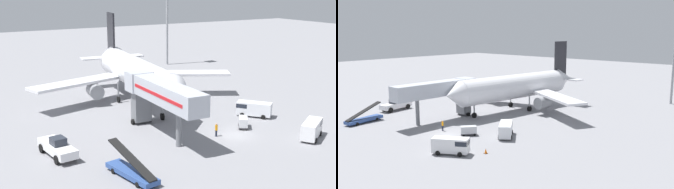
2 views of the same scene
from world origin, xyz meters
The scene contains 10 objects.
ground_plane centered at (0.00, 0.00, 0.00)m, with size 300.00×300.00×0.00m, color gray.
airplane_at_gate centered at (-3.82, 22.95, 5.10)m, with size 36.41×36.33×14.45m.
jet_bridge centered at (-8.65, 5.75, 5.73)m, with size 3.64×17.71×7.62m.
pushback_tug centered at (-23.01, 4.70, 1.13)m, with size 3.16×7.28×2.47m.
belt_loader_truck centered at (-17.97, -5.20, 0.78)m, with size 3.18×7.61×3.42m.
service_van_rear_left centered at (8.18, -5.76, 1.34)m, with size 5.36×4.25×2.36m.
service_van_mid_right centered at (7.97, 5.83, 1.29)m, with size 4.79×5.34×2.27m.
baggage_cart_near_center centered at (3.02, 2.14, 0.86)m, with size 2.51×2.79×1.56m.
ground_crew_worker_foreground centered at (-2.45, 1.07, 0.98)m, with size 0.49×0.49×1.85m.
safety_cone_alpha centered at (11.58, -2.41, 0.37)m, with size 0.50×0.50×0.75m.
Camera 1 is at (-36.54, -45.03, 20.14)m, focal length 47.79 mm.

